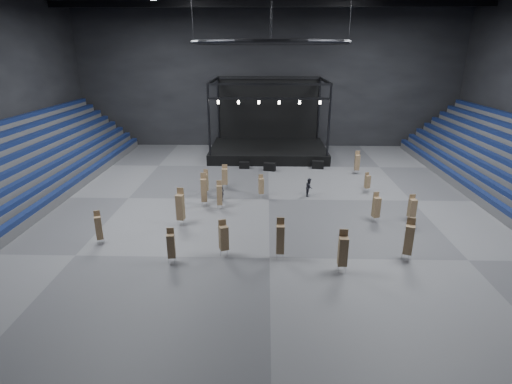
{
  "coord_description": "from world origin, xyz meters",
  "views": [
    {
      "loc": [
        -0.29,
        -32.97,
        12.51
      ],
      "look_at": [
        -1.08,
        -2.0,
        1.4
      ],
      "focal_mm": 28.0,
      "sensor_mm": 36.0,
      "label": 1
    }
  ],
  "objects_px": {
    "flight_case_right": "(318,165)",
    "chair_stack_13": "(171,245)",
    "flight_case_left": "(244,165)",
    "chair_stack_12": "(280,238)",
    "stage": "(268,143)",
    "chair_stack_1": "(206,182)",
    "chair_stack_14": "(409,239)",
    "chair_stack_2": "(99,227)",
    "flight_case_mid": "(270,167)",
    "chair_stack_3": "(204,190)",
    "chair_stack_5": "(412,208)",
    "chair_stack_15": "(357,162)",
    "chair_stack_7": "(225,176)",
    "chair_stack_0": "(367,181)",
    "chair_stack_10": "(219,195)",
    "chair_stack_9": "(261,186)",
    "chair_stack_6": "(343,250)",
    "crew_member": "(309,187)",
    "chair_stack_4": "(376,207)",
    "chair_stack_11": "(180,206)",
    "chair_stack_8": "(224,237)"
  },
  "relations": [
    {
      "from": "chair_stack_3",
      "to": "chair_stack_11",
      "type": "distance_m",
      "value": 4.08
    },
    {
      "from": "flight_case_mid",
      "to": "chair_stack_1",
      "type": "height_order",
      "value": "chair_stack_1"
    },
    {
      "from": "chair_stack_2",
      "to": "chair_stack_5",
      "type": "height_order",
      "value": "chair_stack_2"
    },
    {
      "from": "flight_case_right",
      "to": "chair_stack_3",
      "type": "relative_size",
      "value": 0.46
    },
    {
      "from": "chair_stack_1",
      "to": "chair_stack_8",
      "type": "distance_m",
      "value": 11.74
    },
    {
      "from": "flight_case_left",
      "to": "chair_stack_7",
      "type": "bearing_deg",
      "value": -102.31
    },
    {
      "from": "flight_case_right",
      "to": "chair_stack_13",
      "type": "height_order",
      "value": "chair_stack_13"
    },
    {
      "from": "chair_stack_2",
      "to": "chair_stack_4",
      "type": "xyz_separation_m",
      "value": [
        19.66,
        4.17,
        0.02
      ]
    },
    {
      "from": "flight_case_mid",
      "to": "chair_stack_4",
      "type": "distance_m",
      "value": 15.7
    },
    {
      "from": "chair_stack_3",
      "to": "chair_stack_15",
      "type": "distance_m",
      "value": 17.69
    },
    {
      "from": "chair_stack_1",
      "to": "chair_stack_2",
      "type": "distance_m",
      "value": 11.53
    },
    {
      "from": "chair_stack_5",
      "to": "chair_stack_7",
      "type": "height_order",
      "value": "chair_stack_7"
    },
    {
      "from": "flight_case_left",
      "to": "chair_stack_2",
      "type": "xyz_separation_m",
      "value": [
        -8.85,
        -18.45,
        0.84
      ]
    },
    {
      "from": "flight_case_mid",
      "to": "crew_member",
      "type": "distance_m",
      "value": 8.65
    },
    {
      "from": "chair_stack_4",
      "to": "chair_stack_7",
      "type": "relative_size",
      "value": 1.02
    },
    {
      "from": "flight_case_right",
      "to": "chair_stack_14",
      "type": "xyz_separation_m",
      "value": [
        3.14,
        -20.28,
        1.0
      ]
    },
    {
      "from": "stage",
      "to": "crew_member",
      "type": "bearing_deg",
      "value": -76.61
    },
    {
      "from": "chair_stack_1",
      "to": "chair_stack_5",
      "type": "bearing_deg",
      "value": -6.25
    },
    {
      "from": "chair_stack_6",
      "to": "chair_stack_14",
      "type": "relative_size",
      "value": 0.95
    },
    {
      "from": "chair_stack_0",
      "to": "flight_case_left",
      "type": "bearing_deg",
      "value": 126.16
    },
    {
      "from": "flight_case_mid",
      "to": "flight_case_right",
      "type": "height_order",
      "value": "flight_case_right"
    },
    {
      "from": "chair_stack_4",
      "to": "chair_stack_10",
      "type": "distance_m",
      "value": 12.45
    },
    {
      "from": "chair_stack_1",
      "to": "chair_stack_15",
      "type": "distance_m",
      "value": 16.57
    },
    {
      "from": "stage",
      "to": "chair_stack_12",
      "type": "bearing_deg",
      "value": -88.61
    },
    {
      "from": "chair_stack_3",
      "to": "chair_stack_14",
      "type": "distance_m",
      "value": 16.62
    },
    {
      "from": "chair_stack_1",
      "to": "crew_member",
      "type": "distance_m",
      "value": 9.38
    },
    {
      "from": "chair_stack_3",
      "to": "chair_stack_15",
      "type": "height_order",
      "value": "chair_stack_3"
    },
    {
      "from": "chair_stack_2",
      "to": "chair_stack_13",
      "type": "bearing_deg",
      "value": -46.23
    },
    {
      "from": "stage",
      "to": "chair_stack_8",
      "type": "relative_size",
      "value": 5.8
    },
    {
      "from": "flight_case_left",
      "to": "chair_stack_3",
      "type": "bearing_deg",
      "value": -103.81
    },
    {
      "from": "stage",
      "to": "chair_stack_3",
      "type": "relative_size",
      "value": 4.88
    },
    {
      "from": "chair_stack_5",
      "to": "chair_stack_10",
      "type": "bearing_deg",
      "value": 163.63
    },
    {
      "from": "chair_stack_5",
      "to": "chair_stack_6",
      "type": "relative_size",
      "value": 0.82
    },
    {
      "from": "chair_stack_11",
      "to": "chair_stack_2",
      "type": "bearing_deg",
      "value": -137.79
    },
    {
      "from": "flight_case_right",
      "to": "chair_stack_4",
      "type": "bearing_deg",
      "value": -79.58
    },
    {
      "from": "chair_stack_1",
      "to": "chair_stack_6",
      "type": "distance_m",
      "value": 16.57
    },
    {
      "from": "chair_stack_10",
      "to": "chair_stack_12",
      "type": "height_order",
      "value": "chair_stack_12"
    },
    {
      "from": "flight_case_left",
      "to": "chair_stack_12",
      "type": "height_order",
      "value": "chair_stack_12"
    },
    {
      "from": "chair_stack_1",
      "to": "chair_stack_14",
      "type": "height_order",
      "value": "chair_stack_14"
    },
    {
      "from": "flight_case_right",
      "to": "chair_stack_11",
      "type": "bearing_deg",
      "value": -128.25
    },
    {
      "from": "flight_case_left",
      "to": "chair_stack_9",
      "type": "bearing_deg",
      "value": -77.73
    },
    {
      "from": "flight_case_left",
      "to": "chair_stack_2",
      "type": "distance_m",
      "value": 20.48
    },
    {
      "from": "chair_stack_2",
      "to": "chair_stack_8",
      "type": "xyz_separation_m",
      "value": [
        8.59,
        -1.42,
        0.07
      ]
    },
    {
      "from": "stage",
      "to": "chair_stack_7",
      "type": "height_order",
      "value": "stage"
    },
    {
      "from": "chair_stack_6",
      "to": "chair_stack_10",
      "type": "distance_m",
      "value": 12.84
    },
    {
      "from": "chair_stack_1",
      "to": "chair_stack_10",
      "type": "height_order",
      "value": "chair_stack_10"
    },
    {
      "from": "flight_case_right",
      "to": "chair_stack_12",
      "type": "xyz_separation_m",
      "value": [
        -4.83,
        -20.36,
        0.96
      ]
    },
    {
      "from": "chair_stack_5",
      "to": "chair_stack_13",
      "type": "relative_size",
      "value": 0.96
    },
    {
      "from": "chair_stack_13",
      "to": "chair_stack_14",
      "type": "bearing_deg",
      "value": -5.39
    },
    {
      "from": "chair_stack_3",
      "to": "crew_member",
      "type": "height_order",
      "value": "chair_stack_3"
    }
  ]
}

